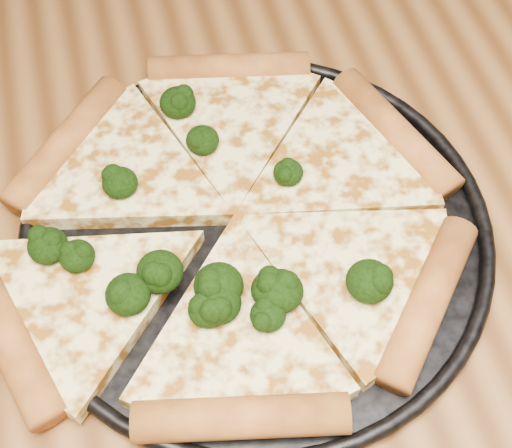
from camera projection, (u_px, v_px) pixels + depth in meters
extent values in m
cube|color=brown|center=(322.00, 325.00, 0.53)|extent=(1.20, 0.90, 0.04)
cylinder|color=black|center=(256.00, 233.00, 0.54)|extent=(0.34, 0.34, 0.01)
torus|color=black|center=(256.00, 228.00, 0.54)|extent=(0.35, 0.35, 0.01)
cylinder|color=#BF722F|center=(395.00, 132.00, 0.58)|extent=(0.07, 0.14, 0.03)
cylinder|color=#BF722F|center=(229.00, 69.00, 0.61)|extent=(0.14, 0.05, 0.03)
cylinder|color=#BF722F|center=(66.00, 143.00, 0.57)|extent=(0.11, 0.12, 0.03)
cylinder|color=#BF722F|center=(8.00, 336.00, 0.48)|extent=(0.07, 0.14, 0.03)
cylinder|color=#BF722F|center=(241.00, 418.00, 0.45)|extent=(0.14, 0.05, 0.03)
cylinder|color=#BF722F|center=(428.00, 301.00, 0.49)|extent=(0.11, 0.12, 0.03)
ellipsoid|color=black|center=(208.00, 309.00, 0.48)|extent=(0.03, 0.03, 0.02)
ellipsoid|color=black|center=(218.00, 303.00, 0.48)|extent=(0.03, 0.03, 0.02)
ellipsoid|color=black|center=(77.00, 256.00, 0.50)|extent=(0.03, 0.03, 0.02)
ellipsoid|color=black|center=(178.00, 102.00, 0.58)|extent=(0.03, 0.03, 0.02)
ellipsoid|color=black|center=(268.00, 315.00, 0.48)|extent=(0.02, 0.02, 0.02)
ellipsoid|color=black|center=(203.00, 140.00, 0.56)|extent=(0.03, 0.03, 0.02)
ellipsoid|color=black|center=(272.00, 290.00, 0.49)|extent=(0.03, 0.03, 0.02)
ellipsoid|color=black|center=(160.00, 272.00, 0.49)|extent=(0.03, 0.03, 0.02)
ellipsoid|color=black|center=(128.00, 294.00, 0.48)|extent=(0.03, 0.03, 0.02)
ellipsoid|color=black|center=(280.00, 291.00, 0.49)|extent=(0.03, 0.03, 0.02)
ellipsoid|color=black|center=(219.00, 286.00, 0.49)|extent=(0.03, 0.03, 0.03)
ellipsoid|color=black|center=(120.00, 183.00, 0.54)|extent=(0.03, 0.03, 0.02)
ellipsoid|color=black|center=(288.00, 172.00, 0.54)|extent=(0.02, 0.02, 0.02)
ellipsoid|color=black|center=(48.00, 246.00, 0.51)|extent=(0.03, 0.03, 0.02)
ellipsoid|color=black|center=(369.00, 281.00, 0.49)|extent=(0.03, 0.03, 0.02)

